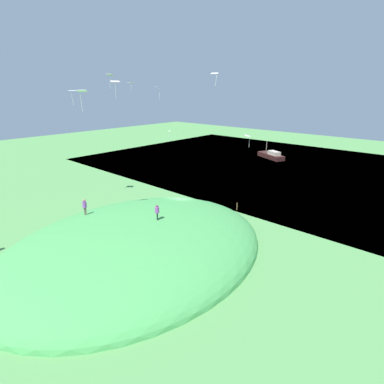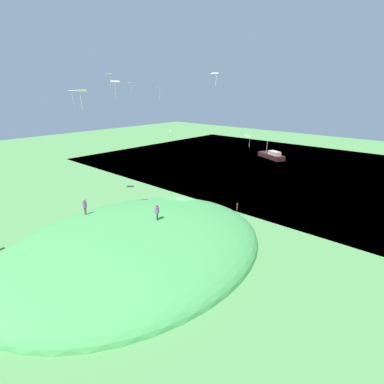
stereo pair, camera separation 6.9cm
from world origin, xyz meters
TOP-DOWN VIEW (x-y plane):
  - ground_plane at (0.00, 0.00)m, footprint 160.00×160.00m
  - lake_water at (-30.80, 0.00)m, footprint 52.66×80.00m
  - grass_hill at (9.89, 3.54)m, footprint 27.65×21.69m
  - boat_on_lake at (-35.86, -6.14)m, footprint 5.04×7.44m
  - person_on_hilltop at (7.90, 4.52)m, footprint 0.57×0.57m
  - person_watching_kites at (11.34, -2.99)m, footprint 0.59×0.59m
  - kite_0 at (-3.55, -13.38)m, footprint 0.84×1.12m
  - kite_1 at (3.17, -7.62)m, footprint 1.22×1.01m
  - kite_2 at (-10.67, -12.80)m, footprint 0.82×0.74m
  - kite_3 at (-8.43, 4.11)m, footprint 1.20×1.07m
  - kite_4 at (0.54, 5.46)m, footprint 0.74×0.86m
  - kite_5 at (10.97, -1.55)m, footprint 0.97×0.94m
  - kite_6 at (-10.19, -14.95)m, footprint 0.82×0.77m
  - kite_7 at (1.38, -11.26)m, footprint 0.90×1.10m
  - kite_8 at (6.49, -11.73)m, footprint 1.30×1.35m
  - mooring_post at (-4.91, 5.33)m, footprint 0.14×0.14m

SIDE VIEW (x-z plane):
  - lake_water at x=-30.80m, z-range -0.40..0.00m
  - ground_plane at x=0.00m, z-range 0.00..0.00m
  - grass_hill at x=9.89m, z-range -2.74..2.74m
  - mooring_post at x=-4.91m, z-range 0.00..1.00m
  - boat_on_lake at x=-35.86m, z-range -1.18..2.51m
  - person_watching_kites at x=11.34m, z-range 2.40..4.17m
  - person_on_hilltop at x=7.90m, z-range 2.90..4.47m
  - kite_2 at x=-10.67m, z-range 6.91..8.73m
  - kite_3 at x=-8.43m, z-range 8.17..9.80m
  - kite_5 at x=10.97m, z-range 13.55..15.43m
  - kite_8 at x=6.49m, z-range 13.61..15.47m
  - kite_6 at x=-10.19m, z-range 14.00..15.94m
  - kite_1 at x=3.17m, z-range 14.51..16.62m
  - kite_0 at x=-3.55m, z-range 14.98..16.29m
  - kite_4 at x=0.54m, z-range 15.55..16.80m
  - kite_7 at x=1.38m, z-range 15.57..17.43m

